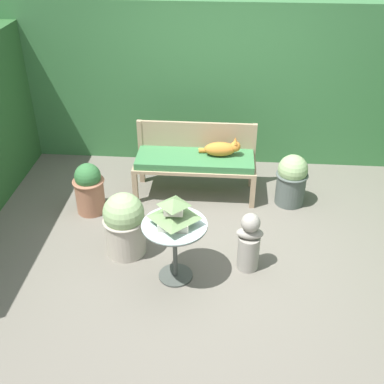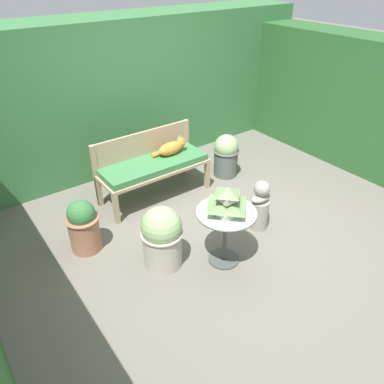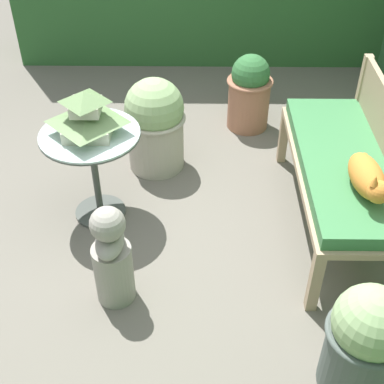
{
  "view_description": "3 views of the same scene",
  "coord_description": "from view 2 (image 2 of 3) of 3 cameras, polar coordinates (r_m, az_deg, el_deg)",
  "views": [
    {
      "loc": [
        0.14,
        -4.05,
        3.26
      ],
      "look_at": [
        -0.2,
        0.37,
        0.44
      ],
      "focal_mm": 45.0,
      "sensor_mm": 36.0,
      "label": 1
    },
    {
      "loc": [
        -2.38,
        -2.75,
        2.79
      ],
      "look_at": [
        -0.13,
        0.3,
        0.39
      ],
      "focal_mm": 35.0,
      "sensor_mm": 36.0,
      "label": 2
    },
    {
      "loc": [
        2.4,
        0.14,
        2.39
      ],
      "look_at": [
        -0.02,
        0.12,
        0.41
      ],
      "focal_mm": 50.0,
      "sensor_mm": 36.0,
      "label": 3
    }
  ],
  "objects": [
    {
      "name": "patio_table",
      "position": [
        3.83,
        5.16,
        -4.69
      ],
      "size": [
        0.62,
        0.62,
        0.64
      ],
      "color": "#424742",
      "rests_on": "ground"
    },
    {
      "name": "garden_bust",
      "position": [
        4.47,
        10.31,
        -2.13
      ],
      "size": [
        0.26,
        0.22,
        0.64
      ],
      "rotation": [
        0.0,
        0.0,
        -0.0
      ],
      "color": "gray",
      "rests_on": "ground"
    },
    {
      "name": "foliage_hedge_back",
      "position": [
        5.91,
        -11.31,
        14.65
      ],
      "size": [
        6.4,
        0.92,
        2.12
      ],
      "primitive_type": "cube",
      "color": "#38703D",
      "rests_on": "ground"
    },
    {
      "name": "potted_plant_patio_mid",
      "position": [
        3.87,
        -4.6,
        -6.82
      ],
      "size": [
        0.44,
        0.44,
        0.7
      ],
      "color": "#ADA393",
      "rests_on": "ground"
    },
    {
      "name": "cat",
      "position": [
        5.05,
        -3.12,
        6.76
      ],
      "size": [
        0.5,
        0.2,
        0.22
      ],
      "rotation": [
        0.0,
        0.0,
        0.07
      ],
      "color": "orange",
      "rests_on": "garden_bench"
    },
    {
      "name": "ground",
      "position": [
        4.59,
        3.58,
        -5.27
      ],
      "size": [
        30.0,
        30.0,
        0.0
      ],
      "primitive_type": "plane",
      "color": "#666056"
    },
    {
      "name": "potted_plant_table_far",
      "position": [
        4.25,
        -16.23,
        -4.95
      ],
      "size": [
        0.37,
        0.37,
        0.62
      ],
      "color": "#9E664C",
      "rests_on": "ground"
    },
    {
      "name": "garden_bench",
      "position": [
        4.94,
        -5.8,
        3.85
      ],
      "size": [
        1.46,
        0.55,
        0.53
      ],
      "color": "tan",
      "rests_on": "ground"
    },
    {
      "name": "pagoda_birdhouse",
      "position": [
        3.68,
        5.36,
        -1.46
      ],
      "size": [
        0.37,
        0.37,
        0.28
      ],
      "color": "beige",
      "rests_on": "patio_table"
    },
    {
      "name": "bench_backrest",
      "position": [
        5.07,
        -7.43,
        6.66
      ],
      "size": [
        1.46,
        0.06,
        0.86
      ],
      "color": "tan",
      "rests_on": "ground"
    },
    {
      "name": "foliage_hedge_right",
      "position": [
        6.27,
        23.98,
        12.35
      ],
      "size": [
        0.7,
        3.51,
        1.87
      ],
      "primitive_type": "cube",
      "color": "#285628",
      "rests_on": "ground"
    },
    {
      "name": "potted_plant_path_edge",
      "position": [
        5.53,
        5.21,
        5.67
      ],
      "size": [
        0.38,
        0.38,
        0.64
      ],
      "color": "#4C5651",
      "rests_on": "ground"
    }
  ]
}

